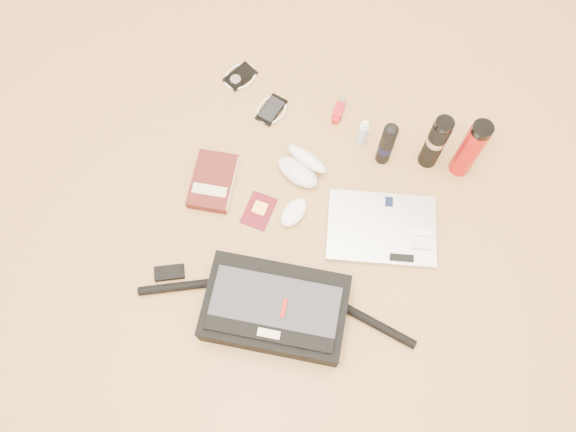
{
  "coord_description": "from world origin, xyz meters",
  "views": [
    {
      "loc": [
        0.25,
        -0.51,
        1.67
      ],
      "look_at": [
        -0.05,
        0.05,
        0.06
      ],
      "focal_mm": 35.0,
      "sensor_mm": 36.0,
      "label": 1
    }
  ],
  "objects_px": {
    "book": "(213,181)",
    "thermos_black": "(436,142)",
    "laptop": "(382,228)",
    "messenger_bag": "(275,308)",
    "thermos_red": "(470,149)"
  },
  "relations": [
    {
      "from": "laptop",
      "to": "book",
      "type": "xyz_separation_m",
      "value": [
        -0.55,
        -0.11,
        0.01
      ]
    },
    {
      "from": "messenger_bag",
      "to": "book",
      "type": "bearing_deg",
      "value": 126.65
    },
    {
      "from": "book",
      "to": "thermos_black",
      "type": "height_order",
      "value": "thermos_black"
    },
    {
      "from": "laptop",
      "to": "book",
      "type": "bearing_deg",
      "value": 168.05
    },
    {
      "from": "laptop",
      "to": "book",
      "type": "height_order",
      "value": "book"
    },
    {
      "from": "messenger_bag",
      "to": "laptop",
      "type": "xyz_separation_m",
      "value": [
        0.17,
        0.39,
        -0.04
      ]
    },
    {
      "from": "laptop",
      "to": "thermos_red",
      "type": "distance_m",
      "value": 0.37
    },
    {
      "from": "book",
      "to": "laptop",
      "type": "bearing_deg",
      "value": -6.5
    },
    {
      "from": "book",
      "to": "thermos_red",
      "type": "height_order",
      "value": "thermos_red"
    },
    {
      "from": "book",
      "to": "thermos_black",
      "type": "distance_m",
      "value": 0.72
    },
    {
      "from": "messenger_bag",
      "to": "thermos_black",
      "type": "height_order",
      "value": "thermos_black"
    },
    {
      "from": "book",
      "to": "thermos_red",
      "type": "distance_m",
      "value": 0.82
    },
    {
      "from": "messenger_bag",
      "to": "thermos_black",
      "type": "relative_size",
      "value": 3.39
    },
    {
      "from": "messenger_bag",
      "to": "thermos_black",
      "type": "distance_m",
      "value": 0.72
    },
    {
      "from": "laptop",
      "to": "messenger_bag",
      "type": "bearing_deg",
      "value": -137.2
    }
  ]
}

